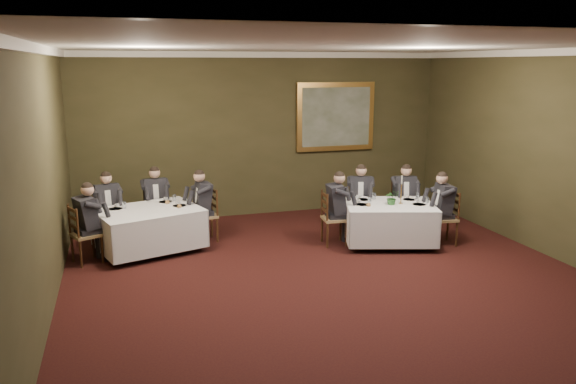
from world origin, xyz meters
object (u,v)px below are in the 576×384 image
chair_main_backleft (359,217)px  diner_main_endright (444,217)px  diner_main_backright (403,206)px  chair_main_backright (403,217)px  chair_sec_backright (156,220)px  chair_sec_endright (206,226)px  chair_main_endleft (334,229)px  diner_sec_backright (156,209)px  table_second (149,227)px  diner_sec_endright (205,214)px  chair_sec_endleft (86,246)px  diner_main_endleft (334,217)px  diner_main_backleft (360,206)px  centerpiece (392,197)px  diner_sec_endleft (86,233)px  diner_sec_backleft (108,216)px  candlestick (401,193)px  table_main (389,220)px  painting (336,117)px  chair_sec_backleft (109,228)px  chair_main_endright (444,229)px

chair_main_backleft → diner_main_endright: bearing=154.7°
diner_main_backright → chair_main_backright: bearing=-90.0°
chair_sec_backright → chair_sec_endright: size_ratio=1.00×
diner_main_backright → chair_main_endleft: size_ratio=1.35×
chair_main_backright → diner_sec_backright: (-4.70, 1.17, 0.23)m
table_second → diner_sec_endright: size_ratio=1.52×
diner_main_backright → chair_main_endleft: 1.68m
chair_main_endleft → chair_sec_endleft: 4.32m
chair_main_endleft → diner_main_endleft: 0.23m
diner_main_backleft → centerpiece: (0.20, -0.95, 0.39)m
table_second → diner_main_endleft: size_ratio=1.52×
table_second → diner_sec_endleft: diner_sec_endleft is taller
diner_sec_backleft → diner_sec_backright: bearing=-176.4°
chair_main_backleft → centerpiece: 1.16m
diner_main_backright → diner_sec_backleft: bearing=2.3°
diner_main_endright → diner_main_backleft: bearing=51.7°
chair_sec_endleft → diner_sec_endleft: 0.23m
chair_main_backright → candlestick: 1.08m
chair_main_backleft → diner_main_endleft: (-0.79, -0.63, 0.23)m
diner_sec_backright → diner_sec_endleft: size_ratio=1.00×
table_main → chair_main_endleft: chair_main_endleft is taller
table_main → diner_main_backleft: (-0.18, 0.90, 0.06)m
diner_main_endright → diner_sec_endleft: same height
diner_sec_endleft → painting: (5.27, 2.19, 1.59)m
chair_sec_backright → diner_sec_backright: (0.00, -0.01, 0.23)m
centerpiece → chair_sec_backleft: bearing=161.8°
chair_sec_backleft → chair_sec_endleft: bearing=58.3°
table_second → diner_main_backright: (4.88, -0.21, 0.06)m
diner_sec_endleft → centerpiece: bearing=60.0°
painting → diner_main_endright: bearing=-72.3°
centerpiece → diner_sec_backleft: bearing=161.9°
diner_sec_endleft → chair_main_endright: bearing=58.9°
chair_main_endright → diner_sec_backright: bearing=74.7°
diner_sec_backright → centerpiece: diner_sec_backright is taller
chair_main_backleft → chair_main_backright: 0.86m
diner_sec_endleft → chair_main_endleft: bearing=63.0°
chair_sec_endleft → chair_main_endright: bearing=59.0°
candlestick → diner_main_endright: bearing=-17.7°
diner_sec_backleft → chair_main_endright: bearing=149.2°
painting → chair_main_endright: bearing=-72.1°
diner_main_backright → diner_sec_endright: bearing=3.8°
diner_main_endright → diner_sec_endright: 4.42m
centerpiece → chair_sec_backright: bearing=154.9°
chair_sec_endright → painting: painting is taller
chair_sec_endright → chair_main_backright: bearing=-104.1°
chair_main_endright → diner_sec_backleft: size_ratio=0.74×
chair_main_backright → diner_sec_endright: (-3.85, 0.51, 0.23)m
chair_main_backleft → chair_main_endright: 1.66m
diner_main_backright → diner_sec_backright: bearing=-2.5°
diner_main_backright → diner_sec_endleft: same height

